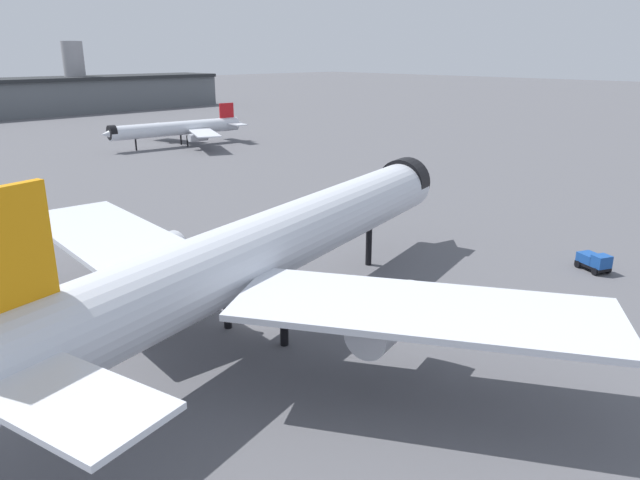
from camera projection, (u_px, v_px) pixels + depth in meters
The scene contains 5 objects.
ground at pixel (258, 318), 47.79m from camera, with size 900.00×900.00×0.00m, color #56565B.
airliner_near_gate at pixel (270, 247), 44.40m from camera, with size 55.66×49.88×14.86m.
airliner_far_taxiway at pixel (178, 129), 133.87m from camera, with size 34.82×31.72×9.02m.
baggage_tug_wing at pixel (594, 261), 57.75m from camera, with size 2.88×3.57×1.85m.
traffic_cone_near_nose at pixel (125, 225), 72.11m from camera, with size 0.49×0.49×0.62m, color #F2600C.
Camera 1 is at (-26.23, -35.20, 20.51)m, focal length 33.12 mm.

